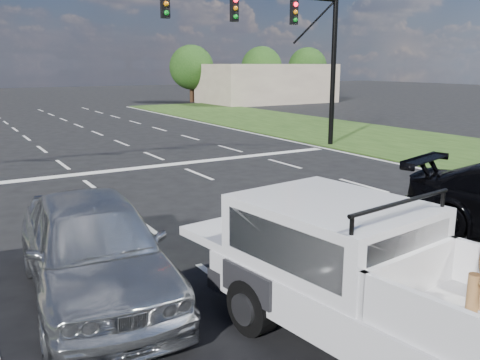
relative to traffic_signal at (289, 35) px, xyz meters
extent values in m
plane|color=black|center=(-7.20, -10.50, -4.73)|extent=(160.00, 160.00, 0.00)
cube|color=silver|center=(-8.95, -4.50, -4.72)|extent=(0.12, 60.00, 0.01)
cube|color=silver|center=(-5.45, -4.50, -4.72)|extent=(0.12, 60.00, 0.01)
cube|color=silver|center=(-1.95, -4.50, -4.72)|extent=(0.12, 60.00, 0.01)
cube|color=silver|center=(1.60, -4.50, -4.72)|extent=(0.15, 60.00, 0.01)
cube|color=silver|center=(-7.20, -0.50, -4.72)|extent=(17.00, 0.45, 0.01)
cube|color=#1F3D12|center=(5.80, -4.50, -4.70)|extent=(8.00, 60.00, 0.06)
cylinder|color=black|center=(2.40, 0.00, -1.23)|extent=(0.22, 0.22, 7.00)
cube|color=black|center=(0.20, 0.00, 0.87)|extent=(0.30, 0.18, 0.95)
sphere|color=#FF071B|center=(0.20, -0.11, 1.17)|extent=(0.18, 0.18, 0.18)
cube|color=black|center=(-2.60, 0.00, 0.87)|extent=(0.30, 0.18, 0.95)
sphere|color=#FF071B|center=(-2.60, -0.11, 1.17)|extent=(0.18, 0.18, 0.18)
cube|color=black|center=(-5.40, 0.00, 0.87)|extent=(0.30, 0.18, 0.95)
cube|color=#C6B497|center=(14.80, 23.50, -2.93)|extent=(12.00, 7.00, 3.60)
cylinder|color=#332114|center=(8.80, 27.50, -3.65)|extent=(0.44, 0.44, 2.16)
sphere|color=#193D10|center=(8.80, 27.50, -1.43)|extent=(4.20, 4.20, 4.20)
cylinder|color=#332114|center=(16.80, 27.50, -3.65)|extent=(0.44, 0.44, 2.16)
sphere|color=#193D10|center=(16.80, 27.50, -1.43)|extent=(4.20, 4.20, 4.20)
cylinder|color=#332114|center=(22.80, 27.50, -3.65)|extent=(0.44, 0.44, 2.16)
sphere|color=#193D10|center=(22.80, 27.50, -1.43)|extent=(4.20, 4.20, 4.20)
cylinder|color=black|center=(-9.39, -12.01, -4.34)|extent=(0.38, 0.80, 0.78)
cylinder|color=black|center=(-7.63, -11.79, -4.34)|extent=(0.38, 0.80, 0.78)
cube|color=silver|center=(-8.28, -13.73, -4.05)|extent=(2.60, 5.60, 0.53)
cube|color=silver|center=(-8.44, -12.46, -3.35)|extent=(2.15, 2.56, 0.88)
cube|color=black|center=(-8.29, -13.61, -3.32)|extent=(1.57, 0.23, 0.63)
cylinder|color=black|center=(-8.31, -13.47, -2.71)|extent=(1.83, 0.28, 0.05)
imported|color=#B1B4B8|center=(-10.89, -9.87, -3.90)|extent=(2.35, 4.97, 1.64)
camera|label=1|loc=(-12.75, -17.28, -1.19)|focal=38.00mm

